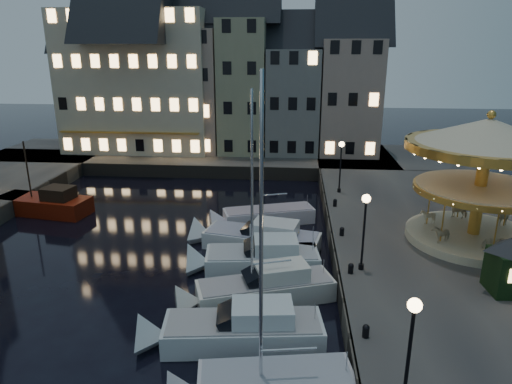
# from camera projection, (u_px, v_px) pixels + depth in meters

# --- Properties ---
(ground) EXTENTS (160.00, 160.00, 0.00)m
(ground) POSITION_uv_depth(u_px,v_px,m) (224.00, 294.00, 24.22)
(ground) COLOR black
(ground) RESTS_ON ground
(quay_east) EXTENTS (16.00, 56.00, 1.30)m
(quay_east) POSITION_uv_depth(u_px,v_px,m) (460.00, 246.00, 28.56)
(quay_east) COLOR #474442
(quay_east) RESTS_ON ground
(quay_north) EXTENTS (44.00, 12.00, 1.30)m
(quay_north) POSITION_uv_depth(u_px,v_px,m) (192.00, 158.00, 51.26)
(quay_north) COLOR #474442
(quay_north) RESTS_ON ground
(quaywall_e) EXTENTS (0.15, 44.00, 1.30)m
(quaywall_e) POSITION_uv_depth(u_px,v_px,m) (331.00, 241.00, 29.22)
(quaywall_e) COLOR #47423A
(quaywall_e) RESTS_ON ground
(quaywall_n) EXTENTS (48.00, 0.15, 1.30)m
(quaywall_n) POSITION_uv_depth(u_px,v_px,m) (198.00, 172.00, 45.40)
(quaywall_n) COLOR #47423A
(quaywall_n) RESTS_ON ground
(streetlamp_a) EXTENTS (0.44, 0.44, 4.17)m
(streetlamp_a) POSITION_uv_depth(u_px,v_px,m) (410.00, 341.00, 13.86)
(streetlamp_a) COLOR black
(streetlamp_a) RESTS_ON quay_east
(streetlamp_b) EXTENTS (0.44, 0.44, 4.17)m
(streetlamp_b) POSITION_uv_depth(u_px,v_px,m) (365.00, 221.00, 23.36)
(streetlamp_b) COLOR black
(streetlamp_b) RESTS_ON quay_east
(streetlamp_c) EXTENTS (0.44, 0.44, 4.17)m
(streetlamp_c) POSITION_uv_depth(u_px,v_px,m) (341.00, 159.00, 36.17)
(streetlamp_c) COLOR black
(streetlamp_c) RESTS_ON quay_east
(bollard_a) EXTENTS (0.30, 0.30, 0.57)m
(bollard_a) POSITION_uv_depth(u_px,v_px,m) (366.00, 330.00, 18.44)
(bollard_a) COLOR black
(bollard_a) RESTS_ON quay_east
(bollard_b) EXTENTS (0.30, 0.30, 0.57)m
(bollard_b) POSITION_uv_depth(u_px,v_px,m) (351.00, 268.00, 23.66)
(bollard_b) COLOR black
(bollard_b) RESTS_ON quay_east
(bollard_c) EXTENTS (0.30, 0.30, 0.57)m
(bollard_c) POSITION_uv_depth(u_px,v_px,m) (342.00, 231.00, 28.41)
(bollard_c) COLOR black
(bollard_c) RESTS_ON quay_east
(bollard_d) EXTENTS (0.30, 0.30, 0.57)m
(bollard_d) POSITION_uv_depth(u_px,v_px,m) (335.00, 202.00, 33.63)
(bollard_d) COLOR black
(bollard_d) RESTS_ON quay_east
(townhouse_na) EXTENTS (5.50, 8.00, 12.80)m
(townhouse_na) POSITION_uv_depth(u_px,v_px,m) (94.00, 91.00, 51.93)
(townhouse_na) COLOR gray
(townhouse_na) RESTS_ON quay_north
(townhouse_nb) EXTENTS (6.16, 8.00, 13.80)m
(townhouse_nb) POSITION_uv_depth(u_px,v_px,m) (140.00, 87.00, 51.33)
(townhouse_nb) COLOR slate
(townhouse_nb) RESTS_ON quay_north
(townhouse_nc) EXTENTS (6.82, 8.00, 14.80)m
(townhouse_nc) POSITION_uv_depth(u_px,v_px,m) (193.00, 82.00, 50.68)
(townhouse_nc) COLOR tan
(townhouse_nc) RESTS_ON quay_north
(townhouse_nd) EXTENTS (5.50, 8.00, 15.80)m
(townhouse_nd) POSITION_uv_depth(u_px,v_px,m) (244.00, 78.00, 50.06)
(townhouse_nd) COLOR gray
(townhouse_nd) RESTS_ON quay_north
(townhouse_ne) EXTENTS (6.16, 8.00, 12.80)m
(townhouse_ne) POSITION_uv_depth(u_px,v_px,m) (293.00, 92.00, 50.06)
(townhouse_ne) COLOR slate
(townhouse_ne) RESTS_ON quay_north
(townhouse_nf) EXTENTS (6.82, 8.00, 13.80)m
(townhouse_nf) POSITION_uv_depth(u_px,v_px,m) (349.00, 88.00, 49.41)
(townhouse_nf) COLOR gray
(townhouse_nf) RESTS_ON quay_north
(hotel_corner) EXTENTS (17.60, 9.00, 16.80)m
(hotel_corner) POSITION_uv_depth(u_px,v_px,m) (139.00, 73.00, 50.87)
(hotel_corner) COLOR beige
(hotel_corner) RESTS_ON quay_north
(motorboat_b) EXTENTS (8.11, 3.19, 2.15)m
(motorboat_b) POSITION_uv_depth(u_px,v_px,m) (234.00, 331.00, 20.03)
(motorboat_b) COLOR silver
(motorboat_b) RESTS_ON ground
(motorboat_c) EXTENTS (8.01, 4.41, 10.75)m
(motorboat_c) POSITION_uv_depth(u_px,v_px,m) (258.00, 290.00, 23.36)
(motorboat_c) COLOR silver
(motorboat_c) RESTS_ON ground
(motorboat_d) EXTENTS (7.72, 3.31, 2.15)m
(motorboat_d) POSITION_uv_depth(u_px,v_px,m) (255.00, 259.00, 26.80)
(motorboat_d) COLOR silver
(motorboat_d) RESTS_ON ground
(motorboat_e) EXTENTS (8.54, 4.13, 2.15)m
(motorboat_e) POSITION_uv_depth(u_px,v_px,m) (256.00, 239.00, 29.64)
(motorboat_e) COLOR silver
(motorboat_e) RESTS_ON ground
(motorboat_f) EXTENTS (7.64, 4.09, 10.23)m
(motorboat_f) POSITION_uv_depth(u_px,v_px,m) (261.00, 217.00, 33.79)
(motorboat_f) COLOR silver
(motorboat_f) RESTS_ON ground
(red_fishing_boat) EXTENTS (7.67, 3.70, 5.91)m
(red_fishing_boat) POSITION_uv_depth(u_px,v_px,m) (46.00, 205.00, 35.84)
(red_fishing_boat) COLOR #691608
(red_fishing_boat) RESTS_ON ground
(carousel) EXTENTS (9.01, 9.01, 7.88)m
(carousel) POSITION_uv_depth(u_px,v_px,m) (485.00, 157.00, 26.19)
(carousel) COLOR beige
(carousel) RESTS_ON quay_east
(ticket_kiosk) EXTENTS (2.77, 2.77, 3.25)m
(ticket_kiosk) POSITION_uv_depth(u_px,v_px,m) (512.00, 255.00, 21.38)
(ticket_kiosk) COLOR black
(ticket_kiosk) RESTS_ON quay_east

